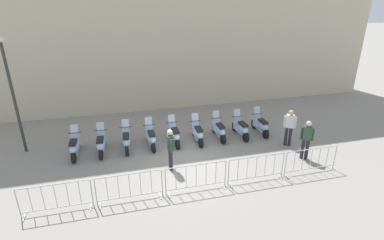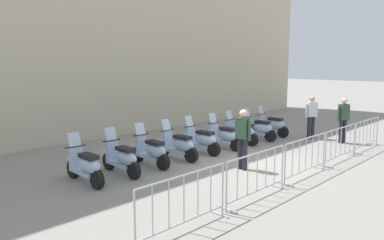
{
  "view_description": "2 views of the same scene",
  "coord_description": "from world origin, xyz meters",
  "px_view_note": "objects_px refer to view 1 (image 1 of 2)",
  "views": [
    {
      "loc": [
        -0.96,
        -10.84,
        6.48
      ],
      "look_at": [
        0.58,
        1.89,
        1.12
      ],
      "focal_mm": 28.26,
      "sensor_mm": 36.0,
      "label": 1
    },
    {
      "loc": [
        -8.08,
        -7.57,
        2.97
      ],
      "look_at": [
        -0.57,
        1.9,
        1.17
      ],
      "focal_mm": 34.6,
      "sensor_mm": 36.0,
      "label": 2
    }
  ],
  "objects_px": {
    "motorcycle_0": "(75,147)",
    "street_lamp": "(11,85)",
    "barrier_segment_3": "(256,169)",
    "officer_by_barriers": "(307,138)",
    "barrier_segment_0": "(56,199)",
    "officer_near_row_end": "(170,147)",
    "motorcycle_3": "(151,138)",
    "barrier_segment_1": "(130,188)",
    "motorcycle_1": "(101,144)",
    "motorcycle_2": "(126,140)",
    "motorcycle_8": "(261,125)",
    "barrier_segment_4": "(311,161)",
    "motorcycle_5": "(198,133)",
    "motorcycle_7": "(241,128)",
    "motorcycle_6": "(219,130)",
    "officer_mid_plaza": "(289,126)",
    "motorcycle_4": "(175,135)",
    "barrier_segment_2": "(196,178)"
  },
  "relations": [
    {
      "from": "motorcycle_2",
      "to": "motorcycle_5",
      "type": "bearing_deg",
      "value": 6.13
    },
    {
      "from": "officer_near_row_end",
      "to": "officer_mid_plaza",
      "type": "relative_size",
      "value": 1.0
    },
    {
      "from": "motorcycle_1",
      "to": "barrier_segment_4",
      "type": "height_order",
      "value": "motorcycle_1"
    },
    {
      "from": "barrier_segment_0",
      "to": "officer_near_row_end",
      "type": "relative_size",
      "value": 1.27
    },
    {
      "from": "motorcycle_5",
      "to": "motorcycle_7",
      "type": "bearing_deg",
      "value": 8.15
    },
    {
      "from": "motorcycle_6",
      "to": "officer_by_barriers",
      "type": "distance_m",
      "value": 3.98
    },
    {
      "from": "motorcycle_4",
      "to": "barrier_segment_0",
      "type": "xyz_separation_m",
      "value": [
        -4.04,
        -4.37,
        0.07
      ]
    },
    {
      "from": "motorcycle_3",
      "to": "barrier_segment_3",
      "type": "distance_m",
      "value": 5.06
    },
    {
      "from": "motorcycle_6",
      "to": "street_lamp",
      "type": "height_order",
      "value": "street_lamp"
    },
    {
      "from": "motorcycle_6",
      "to": "barrier_segment_0",
      "type": "height_order",
      "value": "motorcycle_6"
    },
    {
      "from": "barrier_segment_0",
      "to": "motorcycle_8",
      "type": "bearing_deg",
      "value": 30.5
    },
    {
      "from": "motorcycle_2",
      "to": "officer_mid_plaza",
      "type": "xyz_separation_m",
      "value": [
        7.34,
        -0.45,
        0.53
      ]
    },
    {
      "from": "motorcycle_2",
      "to": "barrier_segment_1",
      "type": "relative_size",
      "value": 0.79
    },
    {
      "from": "barrier_segment_1",
      "to": "barrier_segment_3",
      "type": "bearing_deg",
      "value": 7.77
    },
    {
      "from": "motorcycle_4",
      "to": "motorcycle_6",
      "type": "bearing_deg",
      "value": 7.27
    },
    {
      "from": "officer_mid_plaza",
      "to": "barrier_segment_1",
      "type": "bearing_deg",
      "value": -154.62
    },
    {
      "from": "barrier_segment_1",
      "to": "barrier_segment_4",
      "type": "height_order",
      "value": "same"
    },
    {
      "from": "motorcycle_2",
      "to": "motorcycle_3",
      "type": "height_order",
      "value": "same"
    },
    {
      "from": "barrier_segment_1",
      "to": "officer_by_barriers",
      "type": "distance_m",
      "value": 7.42
    },
    {
      "from": "motorcycle_0",
      "to": "officer_by_barriers",
      "type": "xyz_separation_m",
      "value": [
        9.69,
        -1.37,
        0.53
      ]
    },
    {
      "from": "motorcycle_5",
      "to": "officer_by_barriers",
      "type": "distance_m",
      "value": 4.77
    },
    {
      "from": "motorcycle_7",
      "to": "barrier_segment_4",
      "type": "distance_m",
      "value": 3.91
    },
    {
      "from": "motorcycle_8",
      "to": "motorcycle_5",
      "type": "bearing_deg",
      "value": -170.67
    },
    {
      "from": "barrier_segment_0",
      "to": "barrier_segment_1",
      "type": "xyz_separation_m",
      "value": [
        2.28,
        0.31,
        0.0
      ]
    },
    {
      "from": "motorcycle_3",
      "to": "barrier_segment_1",
      "type": "xyz_separation_m",
      "value": [
        -0.69,
        -3.88,
        0.07
      ]
    },
    {
      "from": "motorcycle_6",
      "to": "barrier_segment_0",
      "type": "relative_size",
      "value": 0.79
    },
    {
      "from": "motorcycle_0",
      "to": "street_lamp",
      "type": "xyz_separation_m",
      "value": [
        -2.3,
        0.72,
        2.61
      ]
    },
    {
      "from": "motorcycle_7",
      "to": "street_lamp",
      "type": "bearing_deg",
      "value": -178.31
    },
    {
      "from": "motorcycle_7",
      "to": "officer_near_row_end",
      "type": "bearing_deg",
      "value": -144.45
    },
    {
      "from": "motorcycle_1",
      "to": "officer_near_row_end",
      "type": "bearing_deg",
      "value": -29.6
    },
    {
      "from": "motorcycle_6",
      "to": "barrier_segment_2",
      "type": "xyz_separation_m",
      "value": [
        -1.66,
        -4.02,
        0.07
      ]
    },
    {
      "from": "motorcycle_2",
      "to": "motorcycle_0",
      "type": "bearing_deg",
      "value": -170.73
    },
    {
      "from": "barrier_segment_2",
      "to": "motorcycle_8",
      "type": "bearing_deg",
      "value": 48.43
    },
    {
      "from": "motorcycle_1",
      "to": "barrier_segment_3",
      "type": "distance_m",
      "value": 6.69
    },
    {
      "from": "motorcycle_3",
      "to": "motorcycle_6",
      "type": "height_order",
      "value": "same"
    },
    {
      "from": "motorcycle_3",
      "to": "barrier_segment_3",
      "type": "height_order",
      "value": "motorcycle_3"
    },
    {
      "from": "motorcycle_2",
      "to": "motorcycle_5",
      "type": "distance_m",
      "value": 3.29
    },
    {
      "from": "motorcycle_0",
      "to": "motorcycle_4",
      "type": "height_order",
      "value": "same"
    },
    {
      "from": "barrier_segment_0",
      "to": "barrier_segment_3",
      "type": "bearing_deg",
      "value": 7.77
    },
    {
      "from": "barrier_segment_3",
      "to": "officer_by_barriers",
      "type": "xyz_separation_m",
      "value": [
        2.57,
        1.4,
        0.45
      ]
    },
    {
      "from": "barrier_segment_0",
      "to": "barrier_segment_3",
      "type": "distance_m",
      "value": 6.89
    },
    {
      "from": "motorcycle_7",
      "to": "street_lamp",
      "type": "height_order",
      "value": "street_lamp"
    },
    {
      "from": "motorcycle_3",
      "to": "barrier_segment_3",
      "type": "bearing_deg",
      "value": -40.16
    },
    {
      "from": "motorcycle_2",
      "to": "officer_by_barriers",
      "type": "height_order",
      "value": "officer_by_barriers"
    },
    {
      "from": "motorcycle_1",
      "to": "officer_mid_plaza",
      "type": "xyz_separation_m",
      "value": [
        8.41,
        -0.24,
        0.53
      ]
    },
    {
      "from": "motorcycle_8",
      "to": "barrier_segment_1",
      "type": "distance_m",
      "value": 7.66
    },
    {
      "from": "motorcycle_2",
      "to": "officer_by_barriers",
      "type": "xyz_separation_m",
      "value": [
        7.53,
        -1.73,
        0.53
      ]
    },
    {
      "from": "motorcycle_2",
      "to": "motorcycle_8",
      "type": "relative_size",
      "value": 1.0
    },
    {
      "from": "officer_by_barriers",
      "to": "motorcycle_2",
      "type": "bearing_deg",
      "value": 167.09
    },
    {
      "from": "motorcycle_7",
      "to": "barrier_segment_0",
      "type": "relative_size",
      "value": 0.78
    }
  ]
}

